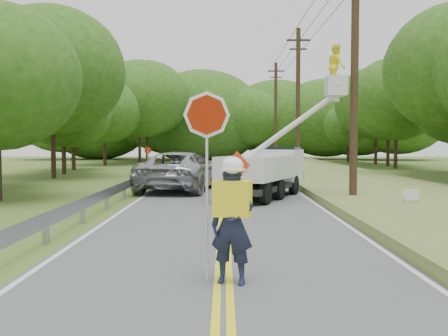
{
  "coord_description": "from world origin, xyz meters",
  "views": [
    {
      "loc": [
        0.02,
        -10.56,
        2.37
      ],
      "look_at": [
        0.0,
        6.0,
        1.5
      ],
      "focal_mm": 40.66,
      "sensor_mm": 36.0,
      "label": 1
    }
  ],
  "objects": [
    {
      "name": "guardrail",
      "position": [
        -4.02,
        14.91,
        0.55
      ],
      "size": [
        0.18,
        48.0,
        0.77
      ],
      "color": "gray",
      "rests_on": "ground"
    },
    {
      "name": "utility_poles",
      "position": [
        5.0,
        17.02,
        5.27
      ],
      "size": [
        1.6,
        43.3,
        10.0
      ],
      "color": "black",
      "rests_on": "ground"
    },
    {
      "name": "suv_silver",
      "position": [
        -2.15,
        13.77,
        0.95
      ],
      "size": [
        4.0,
        7.04,
        1.85
      ],
      "primitive_type": "imported",
      "rotation": [
        0.0,
        0.0,
        3.0
      ],
      "color": "#A5A6AB",
      "rests_on": "road"
    },
    {
      "name": "treeline_horizon",
      "position": [
        0.32,
        56.42,
        5.5
      ],
      "size": [
        55.62,
        14.24,
        12.52
      ],
      "color": "#1F4D0F",
      "rests_on": "ground"
    },
    {
      "name": "bucket_truck",
      "position": [
        2.16,
        11.12,
        1.43
      ],
      "size": [
        5.13,
        6.31,
        6.05
      ],
      "color": "black",
      "rests_on": "road"
    },
    {
      "name": "suv_darkgrey",
      "position": [
        -2.34,
        22.14,
        0.75
      ],
      "size": [
        3.92,
        5.44,
        1.46
      ],
      "primitive_type": "imported",
      "rotation": [
        0.0,
        0.0,
        3.56
      ],
      "color": "#333639",
      "rests_on": "road"
    },
    {
      "name": "road",
      "position": [
        0.0,
        14.0,
        0.01
      ],
      "size": [
        7.2,
        96.0,
        0.03
      ],
      "color": "#535255",
      "rests_on": "ground"
    },
    {
      "name": "tall_grass_verge",
      "position": [
        7.1,
        14.0,
        0.15
      ],
      "size": [
        7.0,
        96.0,
        0.3
      ],
      "primitive_type": "cube",
      "color": "#4C6B29",
      "rests_on": "ground"
    },
    {
      "name": "stop_sign_permanent",
      "position": [
        -4.59,
        19.81,
        1.33
      ],
      "size": [
        0.41,
        0.2,
        2.07
      ],
      "color": "gray",
      "rests_on": "ground"
    },
    {
      "name": "yard_sign",
      "position": [
        6.29,
        6.43,
        0.55
      ],
      "size": [
        0.52,
        0.15,
        0.76
      ],
      "color": "white",
      "rests_on": "ground"
    },
    {
      "name": "flagger",
      "position": [
        0.13,
        -2.29,
        1.15
      ],
      "size": [
        1.21,
        0.63,
        3.18
      ],
      "color": "#191E33",
      "rests_on": "road"
    },
    {
      "name": "ground",
      "position": [
        0.0,
        0.0,
        0.0
      ],
      "size": [
        140.0,
        140.0,
        0.0
      ],
      "primitive_type": "plane",
      "color": "#3D5A18",
      "rests_on": "ground"
    },
    {
      "name": "treeline_left",
      "position": [
        -10.26,
        31.37,
        6.19
      ],
      "size": [
        11.59,
        54.94,
        11.71
      ],
      "color": "#332319",
      "rests_on": "ground"
    }
  ]
}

